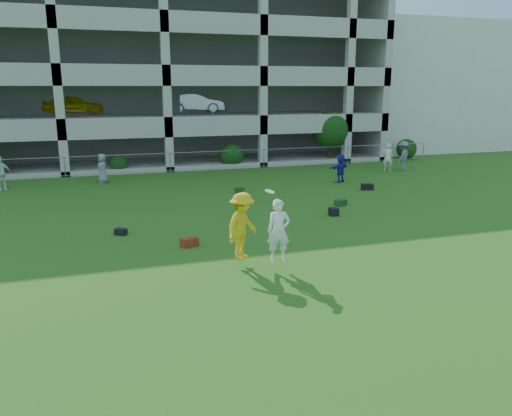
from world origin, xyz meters
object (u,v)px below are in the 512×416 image
object	(u,v)px
stucco_building	(413,88)
bystander_d	(340,168)
crate_d	(334,212)
frisbee_contest	(250,227)
bystander_f	(403,156)
parking_garage	(150,74)
bystander_c	(102,168)
bystander_b	(0,173)
bystander_e	(388,157)

from	to	relation	value
stucco_building	bystander_d	size ratio (longest dim) A/B	10.55
crate_d	frisbee_contest	size ratio (longest dim) A/B	0.17
bystander_f	crate_d	bearing A→B (deg)	10.13
bystander_d	crate_d	bearing A→B (deg)	35.81
frisbee_contest	parking_garage	distance (m)	26.46
parking_garage	bystander_f	bearing A→B (deg)	-41.97
crate_d	frisbee_contest	distance (m)	6.87
stucco_building	bystander_f	distance (m)	16.23
stucco_building	bystander_c	distance (m)	29.62
bystander_b	bystander_d	size ratio (longest dim) A/B	1.12
frisbee_contest	bystander_e	bearing A→B (deg)	46.35
bystander_d	bystander_f	xyz separation A→B (m)	(5.52, 2.43, 0.15)
stucco_building	frisbee_contest	bearing A→B (deg)	-131.39
bystander_b	bystander_c	distance (m)	4.91
bystander_e	frisbee_contest	size ratio (longest dim) A/B	0.83
bystander_e	stucco_building	bearing A→B (deg)	-109.14
bystander_c	bystander_e	size ratio (longest dim) A/B	0.92
stucco_building	bystander_e	world-z (taller)	stucco_building
parking_garage	stucco_building	bearing A→B (deg)	0.75
bystander_f	crate_d	distance (m)	12.75
bystander_e	parking_garage	size ratio (longest dim) A/B	0.06
frisbee_contest	bystander_d	bearing A→B (deg)	52.65
bystander_c	parking_garage	world-z (taller)	parking_garage
bystander_d	crate_d	world-z (taller)	bystander_d
bystander_e	crate_d	world-z (taller)	bystander_e
bystander_b	bystander_e	distance (m)	21.57
bystander_f	parking_garage	bearing A→B (deg)	-76.26
bystander_b	stucco_building	bearing A→B (deg)	1.96
bystander_e	frisbee_contest	distance (m)	18.71
frisbee_contest	stucco_building	bearing A→B (deg)	48.61
bystander_b	bystander_e	size ratio (longest dim) A/B	0.99
bystander_b	frisbee_contest	distance (m)	16.72
frisbee_contest	crate_d	bearing A→B (deg)	43.39
bystander_c	parking_garage	xyz separation A→B (m)	(3.96, 11.19, 5.23)
crate_d	bystander_d	bearing A→B (deg)	61.14
bystander_d	parking_garage	world-z (taller)	parking_garage
bystander_d	parking_garage	size ratio (longest dim) A/B	0.05
stucco_building	frisbee_contest	world-z (taller)	stucco_building
bystander_c	crate_d	world-z (taller)	bystander_c
bystander_c	frisbee_contest	size ratio (longest dim) A/B	0.76
bystander_c	bystander_d	bearing A→B (deg)	63.63
bystander_e	parking_garage	world-z (taller)	parking_garage
crate_d	frisbee_contest	bearing A→B (deg)	-136.61
bystander_b	bystander_c	bearing A→B (deg)	-12.60
stucco_building	frisbee_contest	size ratio (longest dim) A/B	7.70
stucco_building	bystander_f	size ratio (longest dim) A/B	8.84
bystander_c	bystander_f	xyz separation A→B (m)	(17.80, -1.25, 0.12)
frisbee_contest	bystander_f	bearing A→B (deg)	44.07
crate_d	bystander_c	bearing A→B (deg)	130.60
bystander_d	frisbee_contest	xyz separation A→B (m)	(-8.51, -11.15, 0.44)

